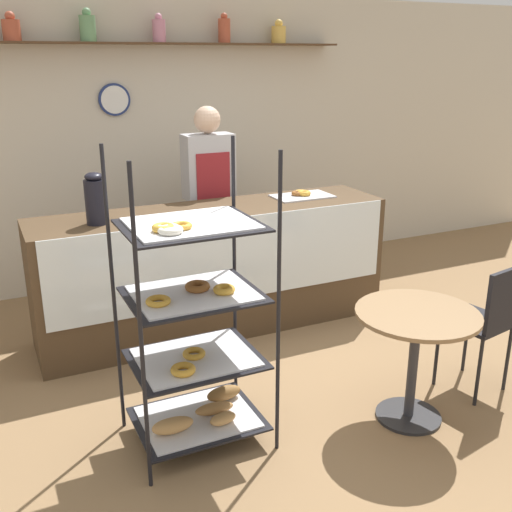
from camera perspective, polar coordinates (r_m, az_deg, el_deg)
name	(u,v)px	position (r m, az deg, el deg)	size (l,w,h in m)	color
ground_plane	(283,398)	(4.07, 2.62, -13.32)	(14.00, 14.00, 0.00)	olive
back_wall	(159,140)	(5.93, -9.20, 10.81)	(10.00, 0.30, 2.70)	beige
display_counter	(215,269)	(4.84, -3.97, -1.26)	(2.82, 0.66, 1.01)	#4C3823
pastry_rack	(194,335)	(3.37, -5.92, -7.45)	(0.77, 0.61, 1.71)	black
person_worker	(209,198)	(5.25, -4.48, 5.53)	(0.43, 0.23, 1.75)	#282833
cafe_table	(415,339)	(3.73, 14.93, -7.63)	(0.73, 0.73, 0.72)	#262628
cafe_chair	(489,315)	(4.15, 21.31, -5.29)	(0.44, 0.44, 0.90)	black
coffee_carafe	(96,199)	(4.36, -15.04, 5.26)	(0.15, 0.15, 0.37)	black
donut_tray_counter	(302,195)	(5.10, 4.39, 5.83)	(0.50, 0.30, 0.05)	silver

